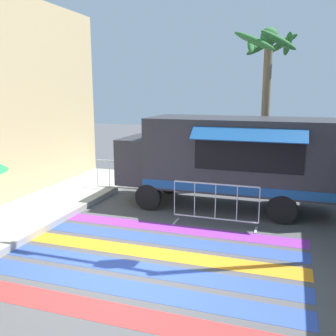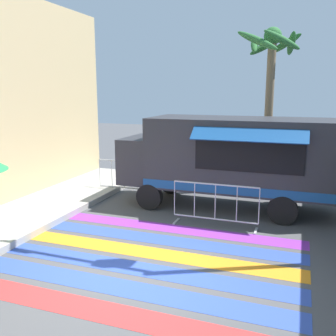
# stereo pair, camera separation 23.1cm
# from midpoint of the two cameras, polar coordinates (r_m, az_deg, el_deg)

# --- Properties ---
(ground_plane) EXTENTS (60.00, 60.00, 0.00)m
(ground_plane) POSITION_cam_midpoint_polar(r_m,az_deg,el_deg) (7.30, -6.33, -16.27)
(ground_plane) COLOR #4C4C4F
(crosswalk_painted) EXTENTS (6.40, 4.36, 0.01)m
(crosswalk_painted) POSITION_cam_midpoint_polar(r_m,az_deg,el_deg) (7.91, -4.01, -13.87)
(crosswalk_painted) COLOR red
(crosswalk_painted) RESTS_ON ground_plane
(food_truck) EXTENTS (6.22, 2.53, 2.66)m
(food_truck) POSITION_cam_midpoint_polar(r_m,az_deg,el_deg) (11.04, 7.92, 1.94)
(food_truck) COLOR #2D2D33
(food_truck) RESTS_ON ground_plane
(traffic_signal_pole) EXTENTS (3.73, 0.29, 6.48)m
(traffic_signal_pole) POSITION_cam_midpoint_polar(r_m,az_deg,el_deg) (7.87, 21.86, 17.84)
(traffic_signal_pole) COLOR #515456
(traffic_signal_pole) RESTS_ON ground_plane
(barricade_front) EXTENTS (2.20, 0.44, 1.13)m
(barricade_front) POSITION_cam_midpoint_polar(r_m,az_deg,el_deg) (9.61, 6.54, -5.62)
(barricade_front) COLOR #B7BABF
(barricade_front) RESTS_ON ground_plane
(barricade_side) EXTENTS (1.89, 0.44, 1.13)m
(barricade_side) POSITION_cam_midpoint_polar(r_m,az_deg,el_deg) (12.66, -7.53, -1.46)
(barricade_side) COLOR #B7BABF
(barricade_side) RESTS_ON ground_plane
(palm_tree) EXTENTS (2.26, 2.35, 5.55)m
(palm_tree) POSITION_cam_midpoint_polar(r_m,az_deg,el_deg) (13.88, 14.43, 14.23)
(palm_tree) COLOR #7A664C
(palm_tree) RESTS_ON ground_plane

